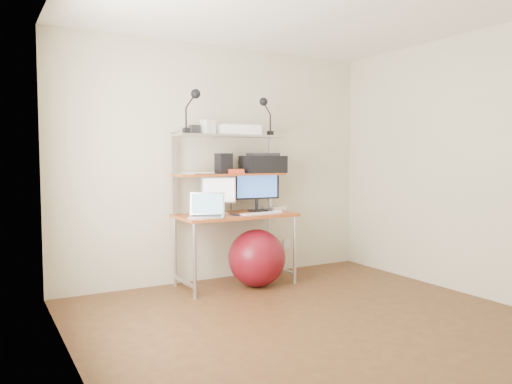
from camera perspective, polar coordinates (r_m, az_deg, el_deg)
room at (r=3.86m, az=7.36°, el=2.93°), size 3.60×3.60×3.60m
computer_desk at (r=5.16m, az=-2.70°, el=-0.05°), size 1.20×0.60×1.57m
wall_outlet at (r=5.90m, az=3.51°, el=-5.96°), size 0.08×0.01×0.12m
monitor_silver at (r=5.12m, az=-4.34°, el=-0.09°), size 0.36×0.16×0.41m
monitor_black at (r=5.36m, az=0.09°, el=0.57°), size 0.52×0.16×0.52m
laptop at (r=4.88m, az=-5.62°, el=-2.25°), size 0.42×0.40×0.30m
keyboard at (r=5.09m, az=0.32°, el=-2.47°), size 0.40×0.14×0.01m
mouse at (r=5.25m, az=2.47°, el=-2.23°), size 0.09×0.06×0.02m
mac_mini at (r=5.50m, az=1.99°, el=-1.84°), size 0.26×0.26×0.04m
phone at (r=4.99m, az=-2.41°, el=-2.62°), size 0.11×0.15×0.01m
printer at (r=5.39m, az=0.79°, el=3.27°), size 0.48×0.35×0.21m
nas_cube at (r=5.19m, az=-3.72°, el=3.28°), size 0.15×0.15×0.21m
red_box at (r=5.18m, az=-2.40°, el=2.38°), size 0.18×0.14×0.05m
scanner at (r=5.28m, az=-2.12°, el=7.10°), size 0.48×0.35×0.11m
box_white at (r=5.12m, az=-5.54°, el=7.38°), size 0.15×0.14×0.14m
box_grey at (r=5.09m, az=-7.06°, el=7.09°), size 0.10×0.10×0.09m
clip_lamp_left at (r=4.95m, az=-7.14°, el=10.29°), size 0.17×0.10×0.43m
clip_lamp_right at (r=5.36m, az=1.03°, el=9.59°), size 0.16×0.09×0.40m
exercise_ball at (r=5.13m, az=0.09°, el=-7.55°), size 0.59×0.59×0.59m
paper_stack at (r=5.06m, az=-6.88°, el=2.17°), size 0.35×0.36×0.02m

